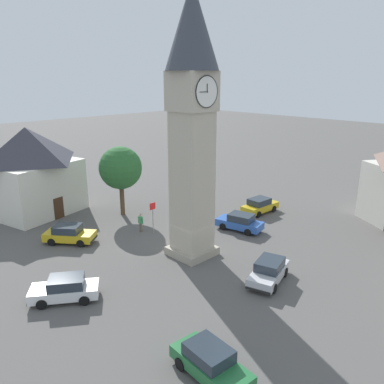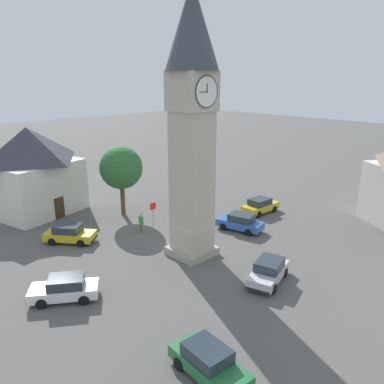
{
  "view_description": "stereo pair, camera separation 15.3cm",
  "coord_description": "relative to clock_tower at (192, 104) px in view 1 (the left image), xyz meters",
  "views": [
    {
      "loc": [
        19.31,
        19.62,
        13.34
      ],
      "look_at": [
        0.0,
        0.0,
        5.06
      ],
      "focal_mm": 36.21,
      "sensor_mm": 36.0,
      "label": 1
    },
    {
      "loc": [
        19.2,
        19.73,
        13.34
      ],
      "look_at": [
        0.0,
        0.0,
        5.06
      ],
      "focal_mm": 36.21,
      "sensor_mm": 36.0,
      "label": 2
    }
  ],
  "objects": [
    {
      "name": "car_green_alley",
      "position": [
        5.73,
        -8.73,
        -10.69
      ],
      "size": [
        3.91,
        4.27,
        1.53
      ],
      "color": "gold",
      "rests_on": "ground"
    },
    {
      "name": "road_sign",
      "position": [
        -0.53,
        -5.42,
        -9.55
      ],
      "size": [
        0.6,
        0.07,
        2.8
      ],
      "color": "gray",
      "rests_on": "ground"
    },
    {
      "name": "clock_tower",
      "position": [
        0.0,
        0.0,
        0.0
      ],
      "size": [
        3.71,
        3.71,
        19.62
      ],
      "color": "#A59C89",
      "rests_on": "ground"
    },
    {
      "name": "pedestrian",
      "position": [
        0.07,
        -6.42,
        -10.44
      ],
      "size": [
        0.3,
        0.55,
        1.69
      ],
      "color": "#706656",
      "rests_on": "ground"
    },
    {
      "name": "car_silver_kerb",
      "position": [
        -11.59,
        -1.99,
        -10.69
      ],
      "size": [
        4.21,
        1.97,
        1.53
      ],
      "color": "gold",
      "rests_on": "ground"
    },
    {
      "name": "car_blue_kerb",
      "position": [
        -6.52,
        -0.49,
        -10.69
      ],
      "size": [
        2.55,
        4.4,
        1.53
      ],
      "color": "#2D5BB7",
      "rests_on": "ground"
    },
    {
      "name": "car_white_side",
      "position": [
        8.39,
        9.72,
        -10.69
      ],
      "size": [
        2.08,
        4.26,
        1.53
      ],
      "color": "#236B38",
      "rests_on": "ground"
    },
    {
      "name": "ground_plane",
      "position": [
        -0.0,
        -0.0,
        -11.45
      ],
      "size": [
        200.0,
        200.0,
        0.0
      ],
      "primitive_type": "plane",
      "color": "#565451"
    },
    {
      "name": "building_shop_left",
      "position": [
        4.57,
        -18.34,
        -7.05
      ],
      "size": [
        9.81,
        9.58,
        8.61
      ],
      "color": "silver",
      "rests_on": "ground"
    },
    {
      "name": "tree",
      "position": [
        -1.4,
        -11.31,
        -6.69
      ],
      "size": [
        4.17,
        4.17,
        6.87
      ],
      "color": "brown",
      "rests_on": "ground"
    },
    {
      "name": "car_black_far",
      "position": [
        10.1,
        -0.9,
        -10.69
      ],
      "size": [
        4.35,
        3.74,
        1.53
      ],
      "color": "white",
      "rests_on": "ground"
    },
    {
      "name": "car_red_corner",
      "position": [
        -0.76,
        6.59,
        -10.69
      ],
      "size": [
        4.44,
        2.78,
        1.53
      ],
      "color": "silver",
      "rests_on": "ground"
    }
  ]
}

